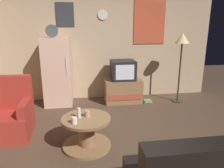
% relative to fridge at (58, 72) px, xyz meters
% --- Properties ---
extents(ground_plane, '(12.00, 12.00, 0.00)m').
position_rel_fridge_xyz_m(ground_plane, '(1.11, -2.07, -0.75)').
color(ground_plane, '#4C3828').
extents(wall_with_art, '(5.20, 0.12, 2.64)m').
position_rel_fridge_xyz_m(wall_with_art, '(1.12, 0.38, 0.57)').
color(wall_with_art, tan).
rests_on(wall_with_art, ground_plane).
extents(fridge, '(0.60, 0.62, 1.77)m').
position_rel_fridge_xyz_m(fridge, '(0.00, 0.00, 0.00)').
color(fridge, beige).
rests_on(fridge, ground_plane).
extents(tv_stand, '(0.84, 0.53, 0.54)m').
position_rel_fridge_xyz_m(tv_stand, '(1.48, -0.07, -0.48)').
color(tv_stand, '#8E6642').
rests_on(tv_stand, ground_plane).
extents(crt_tv, '(0.54, 0.51, 0.44)m').
position_rel_fridge_xyz_m(crt_tv, '(1.47, -0.07, 0.01)').
color(crt_tv, black).
rests_on(crt_tv, tv_stand).
extents(standing_lamp, '(0.32, 0.32, 1.59)m').
position_rel_fridge_xyz_m(standing_lamp, '(2.76, -0.25, 0.60)').
color(standing_lamp, '#332D28').
rests_on(standing_lamp, ground_plane).
extents(coffee_table, '(0.72, 0.72, 0.47)m').
position_rel_fridge_xyz_m(coffee_table, '(0.57, -1.92, -0.52)').
color(coffee_table, '#8E6642').
rests_on(coffee_table, ground_plane).
extents(wine_glass, '(0.05, 0.05, 0.15)m').
position_rel_fridge_xyz_m(wine_glass, '(0.47, -1.90, -0.21)').
color(wine_glass, silver).
rests_on(wine_glass, coffee_table).
extents(mug_ceramic_white, '(0.08, 0.08, 0.09)m').
position_rel_fridge_xyz_m(mug_ceramic_white, '(0.41, -2.08, -0.24)').
color(mug_ceramic_white, silver).
rests_on(mug_ceramic_white, coffee_table).
extents(mug_ceramic_tan, '(0.08, 0.08, 0.09)m').
position_rel_fridge_xyz_m(mug_ceramic_tan, '(0.59, -1.87, -0.24)').
color(mug_ceramic_tan, tan).
rests_on(mug_ceramic_tan, coffee_table).
extents(armchair, '(0.68, 0.68, 0.96)m').
position_rel_fridge_xyz_m(armchair, '(-0.66, -1.37, -0.42)').
color(armchair, '#A52D23').
rests_on(armchair, ground_plane).
extents(book_stack, '(0.20, 0.16, 0.07)m').
position_rel_fridge_xyz_m(book_stack, '(2.03, -0.24, -0.72)').
color(book_stack, '#854754').
rests_on(book_stack, ground_plane).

